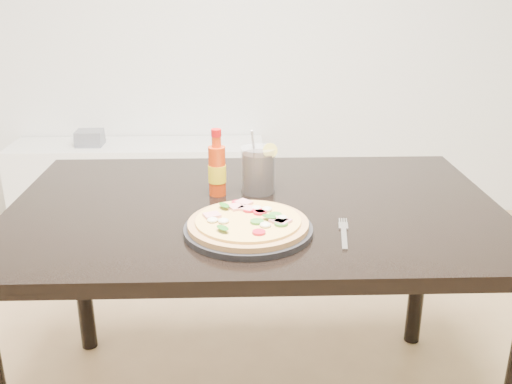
{
  "coord_description": "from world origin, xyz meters",
  "views": [
    {
      "loc": [
        -0.23,
        -1.01,
        1.35
      ],
      "look_at": [
        -0.19,
        0.4,
        0.83
      ],
      "focal_mm": 40.0,
      "sensor_mm": 36.0,
      "label": 1
    }
  ],
  "objects_px": {
    "pizza": "(249,222)",
    "fork": "(344,232)",
    "hot_sauce_bottle": "(217,169)",
    "media_console": "(140,186)",
    "plate": "(248,230)",
    "cola_cup": "(258,171)",
    "dining_table": "(255,230)"
  },
  "relations": [
    {
      "from": "pizza",
      "to": "hot_sauce_bottle",
      "type": "relative_size",
      "value": 1.53
    },
    {
      "from": "pizza",
      "to": "media_console",
      "type": "relative_size",
      "value": 0.22
    },
    {
      "from": "cola_cup",
      "to": "media_console",
      "type": "distance_m",
      "value": 1.68
    },
    {
      "from": "cola_cup",
      "to": "media_console",
      "type": "height_order",
      "value": "cola_cup"
    },
    {
      "from": "dining_table",
      "to": "plate",
      "type": "xyz_separation_m",
      "value": [
        -0.02,
        -0.2,
        0.09
      ]
    },
    {
      "from": "pizza",
      "to": "media_console",
      "type": "distance_m",
      "value": 1.92
    },
    {
      "from": "plate",
      "to": "media_console",
      "type": "distance_m",
      "value": 1.92
    },
    {
      "from": "hot_sauce_bottle",
      "to": "cola_cup",
      "type": "bearing_deg",
      "value": 10.95
    },
    {
      "from": "dining_table",
      "to": "pizza",
      "type": "height_order",
      "value": "pizza"
    },
    {
      "from": "cola_cup",
      "to": "media_console",
      "type": "bearing_deg",
      "value": 113.31
    },
    {
      "from": "plate",
      "to": "fork",
      "type": "xyz_separation_m",
      "value": [
        0.24,
        -0.01,
        -0.01
      ]
    },
    {
      "from": "pizza",
      "to": "plate",
      "type": "bearing_deg",
      "value": -122.77
    },
    {
      "from": "hot_sauce_bottle",
      "to": "fork",
      "type": "relative_size",
      "value": 1.07
    },
    {
      "from": "plate",
      "to": "pizza",
      "type": "relative_size",
      "value": 1.07
    },
    {
      "from": "hot_sauce_bottle",
      "to": "media_console",
      "type": "relative_size",
      "value": 0.14
    },
    {
      "from": "plate",
      "to": "hot_sauce_bottle",
      "type": "height_order",
      "value": "hot_sauce_bottle"
    },
    {
      "from": "cola_cup",
      "to": "fork",
      "type": "bearing_deg",
      "value": -56.71
    },
    {
      "from": "fork",
      "to": "media_console",
      "type": "xyz_separation_m",
      "value": [
        -0.83,
        1.76,
        -0.5
      ]
    },
    {
      "from": "plate",
      "to": "fork",
      "type": "height_order",
      "value": "plate"
    },
    {
      "from": "pizza",
      "to": "fork",
      "type": "relative_size",
      "value": 1.63
    },
    {
      "from": "hot_sauce_bottle",
      "to": "cola_cup",
      "type": "xyz_separation_m",
      "value": [
        0.12,
        0.02,
        -0.01
      ]
    },
    {
      "from": "media_console",
      "to": "hot_sauce_bottle",
      "type": "bearing_deg",
      "value": -71.18
    },
    {
      "from": "hot_sauce_bottle",
      "to": "media_console",
      "type": "bearing_deg",
      "value": 108.82
    },
    {
      "from": "hot_sauce_bottle",
      "to": "cola_cup",
      "type": "distance_m",
      "value": 0.13
    },
    {
      "from": "dining_table",
      "to": "fork",
      "type": "distance_m",
      "value": 0.32
    },
    {
      "from": "hot_sauce_bottle",
      "to": "media_console",
      "type": "height_order",
      "value": "hot_sauce_bottle"
    },
    {
      "from": "hot_sauce_bottle",
      "to": "fork",
      "type": "xyz_separation_m",
      "value": [
        0.33,
        -0.29,
        -0.08
      ]
    },
    {
      "from": "pizza",
      "to": "cola_cup",
      "type": "height_order",
      "value": "cola_cup"
    },
    {
      "from": "dining_table",
      "to": "media_console",
      "type": "xyz_separation_m",
      "value": [
        -0.61,
        1.55,
        -0.42
      ]
    },
    {
      "from": "cola_cup",
      "to": "fork",
      "type": "xyz_separation_m",
      "value": [
        0.21,
        -0.31,
        -0.06
      ]
    },
    {
      "from": "hot_sauce_bottle",
      "to": "dining_table",
      "type": "bearing_deg",
      "value": -35.29
    },
    {
      "from": "pizza",
      "to": "hot_sauce_bottle",
      "type": "distance_m",
      "value": 0.29
    }
  ]
}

